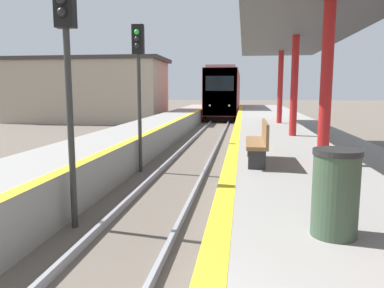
% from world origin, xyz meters
% --- Properties ---
extents(train, '(2.77, 17.44, 4.65)m').
position_xyz_m(train, '(0.00, 37.15, 2.36)').
color(train, black).
rests_on(train, ground).
extents(signal_near, '(0.36, 0.31, 4.64)m').
position_xyz_m(signal_near, '(-1.29, 5.31, 3.24)').
color(signal_near, '#2D2D2D').
rests_on(signal_near, ground).
extents(signal_mid, '(0.36, 0.31, 4.64)m').
position_xyz_m(signal_mid, '(-1.38, 10.33, 3.24)').
color(signal_mid, '#2D2D2D').
rests_on(signal_mid, ground).
extents(station_canopy, '(3.74, 20.57, 3.65)m').
position_xyz_m(station_canopy, '(3.64, 9.65, 4.49)').
color(station_canopy, red).
rests_on(station_canopy, platform_right).
extents(trash_bin, '(0.52, 0.52, 0.97)m').
position_xyz_m(trash_bin, '(2.92, 2.87, 1.53)').
color(trash_bin, '#384C38').
rests_on(trash_bin, platform_right).
extents(bench, '(0.44, 1.81, 0.92)m').
position_xyz_m(bench, '(2.27, 7.01, 1.53)').
color(bench, brown).
rests_on(bench, platform_right).
extents(station_building, '(13.15, 5.83, 5.22)m').
position_xyz_m(station_building, '(-10.97, 28.61, 2.63)').
color(station_building, tan).
rests_on(station_building, ground).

